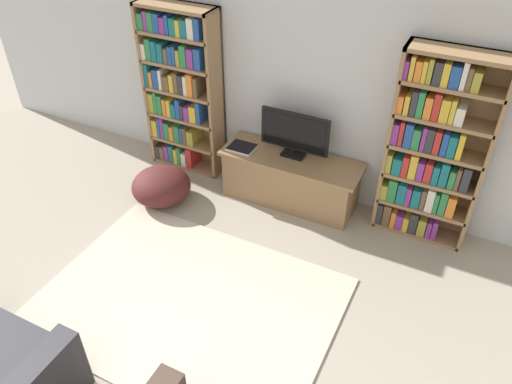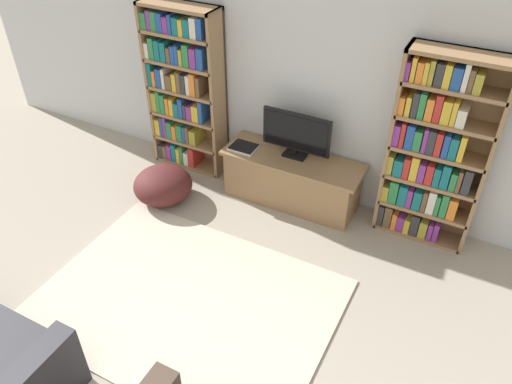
% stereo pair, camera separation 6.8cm
% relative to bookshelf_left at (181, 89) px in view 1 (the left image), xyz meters
% --- Properties ---
extents(wall_back, '(8.80, 0.06, 2.60)m').
position_rel_bookshelf_left_xyz_m(wall_back, '(1.44, 0.18, 0.33)').
color(wall_back, silver).
rests_on(wall_back, ground_plane).
extents(bookshelf_left, '(0.88, 0.30, 1.90)m').
position_rel_bookshelf_left_xyz_m(bookshelf_left, '(0.00, 0.00, 0.00)').
color(bookshelf_left, '#93704C').
rests_on(bookshelf_left, ground_plane).
extents(bookshelf_right, '(0.88, 0.30, 1.90)m').
position_rel_bookshelf_left_xyz_m(bookshelf_right, '(2.74, -0.00, -0.05)').
color(bookshelf_right, '#93704C').
rests_on(bookshelf_right, ground_plane).
extents(tv_stand, '(1.50, 0.51, 0.55)m').
position_rel_bookshelf_left_xyz_m(tv_stand, '(1.41, -0.13, -0.70)').
color(tv_stand, '#8E6B47').
rests_on(tv_stand, ground_plane).
extents(television, '(0.73, 0.16, 0.49)m').
position_rel_bookshelf_left_xyz_m(television, '(1.41, -0.08, -0.16)').
color(television, black).
rests_on(television, tv_stand).
extents(laptop, '(0.29, 0.24, 0.03)m').
position_rel_bookshelf_left_xyz_m(laptop, '(0.86, -0.20, -0.41)').
color(laptop, silver).
rests_on(laptop, tv_stand).
extents(area_rug, '(2.51, 1.83, 0.02)m').
position_rel_bookshelf_left_xyz_m(area_rug, '(1.20, -1.87, -0.97)').
color(area_rug, beige).
rests_on(area_rug, ground_plane).
extents(beanbag_ottoman, '(0.64, 0.64, 0.37)m').
position_rel_bookshelf_left_xyz_m(beanbag_ottoman, '(0.16, -0.75, -0.79)').
color(beanbag_ottoman, '#4C1E1E').
rests_on(beanbag_ottoman, ground_plane).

